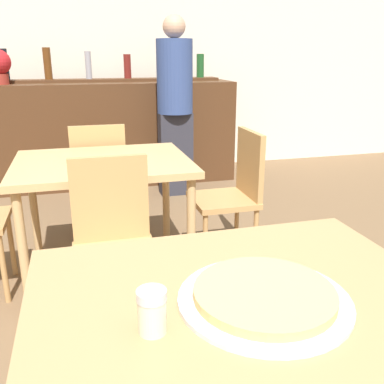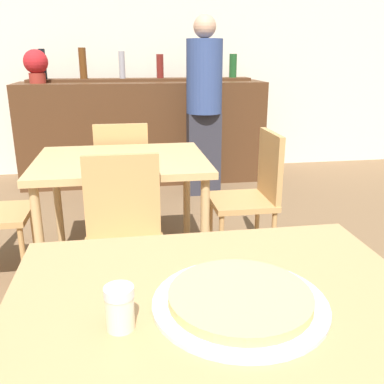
{
  "view_description": "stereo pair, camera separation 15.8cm",
  "coord_description": "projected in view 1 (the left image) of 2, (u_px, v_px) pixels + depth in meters",
  "views": [
    {
      "loc": [
        -0.37,
        -0.9,
        1.36
      ],
      "look_at": [
        0.02,
        0.55,
        0.87
      ],
      "focal_mm": 40.0,
      "sensor_mm": 36.0,
      "label": 1
    },
    {
      "loc": [
        -0.22,
        -0.94,
        1.36
      ],
      "look_at": [
        0.02,
        0.55,
        0.87
      ],
      "focal_mm": 40.0,
      "sensor_mm": 36.0,
      "label": 2
    }
  ],
  "objects": [
    {
      "name": "dining_table_far",
      "position": [
        103.0,
        174.0,
        2.56
      ],
      "size": [
        1.02,
        0.82,
        0.76
      ],
      "color": "tan",
      "rests_on": "ground_plane"
    },
    {
      "name": "wall_back",
      "position": [
        105.0,
        50.0,
        4.81
      ],
      "size": [
        8.0,
        0.05,
        2.8
      ],
      "color": "silver",
      "rests_on": "ground_plane"
    },
    {
      "name": "cheese_shaker",
      "position": [
        152.0,
        311.0,
        0.93
      ],
      "size": [
        0.07,
        0.07,
        0.1
      ],
      "color": "beige",
      "rests_on": "dining_table_near"
    },
    {
      "name": "chair_far_side_right",
      "position": [
        235.0,
        188.0,
        2.81
      ],
      "size": [
        0.4,
        0.4,
        0.89
      ],
      "rotation": [
        0.0,
        0.0,
        -1.57
      ],
      "color": "tan",
      "rests_on": "ground_plane"
    },
    {
      "name": "bar_counter",
      "position": [
        113.0,
        134.0,
        4.61
      ],
      "size": [
        2.6,
        0.56,
        1.08
      ],
      "color": "#4C2D19",
      "rests_on": "ground_plane"
    },
    {
      "name": "bar_back_shelf",
      "position": [
        110.0,
        75.0,
        4.55
      ],
      "size": [
        2.39,
        0.24,
        0.35
      ],
      "color": "#4C2D19",
      "rests_on": "bar_counter"
    },
    {
      "name": "person_standing",
      "position": [
        175.0,
        101.0,
        4.1
      ],
      "size": [
        0.34,
        0.34,
        1.7
      ],
      "color": "#2D2D38",
      "rests_on": "ground_plane"
    },
    {
      "name": "dining_table_near",
      "position": [
        238.0,
        322.0,
        1.13
      ],
      "size": [
        1.07,
        0.81,
        0.77
      ],
      "color": "#A87F51",
      "rests_on": "ground_plane"
    },
    {
      "name": "chair_far_side_front",
      "position": [
        114.0,
        237.0,
        2.07
      ],
      "size": [
        0.4,
        0.4,
        0.89
      ],
      "color": "tan",
      "rests_on": "ground_plane"
    },
    {
      "name": "pizza_tray",
      "position": [
        264.0,
        296.0,
        1.06
      ],
      "size": [
        0.43,
        0.43,
        0.04
      ],
      "color": "silver",
      "rests_on": "dining_table_near"
    },
    {
      "name": "chair_far_side_back",
      "position": [
        99.0,
        174.0,
        3.14
      ],
      "size": [
        0.4,
        0.4,
        0.89
      ],
      "rotation": [
        0.0,
        0.0,
        3.14
      ],
      "color": "tan",
      "rests_on": "ground_plane"
    }
  ]
}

